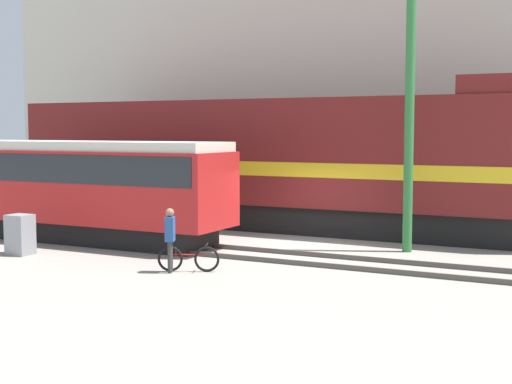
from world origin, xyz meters
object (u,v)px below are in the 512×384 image
bicycle (188,259)px  person (170,234)px  signal_box (20,235)px  utility_pole_left (410,87)px  streetcar (87,184)px  freight_locomotive (267,161)px

bicycle → person: size_ratio=0.90×
signal_box → bicycle: bearing=1.1°
person → utility_pole_left: 8.51m
bicycle → person: bearing=-139.5°
utility_pole_left → streetcar: bearing=-164.3°
freight_locomotive → bicycle: size_ratio=13.57×
person → utility_pole_left: (4.65, 5.92, 3.97)m
freight_locomotive → bicycle: (1.85, -8.41, -2.18)m
bicycle → signal_box: size_ratio=1.27×
freight_locomotive → utility_pole_left: utility_pole_left is taller
freight_locomotive → signal_box: 9.60m
freight_locomotive → streetcar: (-3.86, -5.61, -0.61)m
bicycle → person: (-0.36, -0.31, 0.68)m
bicycle → signal_box: bearing=-178.9°
streetcar → signal_box: bearing=-92.4°
streetcar → bicycle: bearing=-26.2°
person → signal_box: size_ratio=1.40×
freight_locomotive → person: size_ratio=12.28×
streetcar → person: bearing=-30.2°
person → signal_box: bearing=177.9°
freight_locomotive → utility_pole_left: bearing=-24.6°
freight_locomotive → bicycle: bearing=-77.6°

